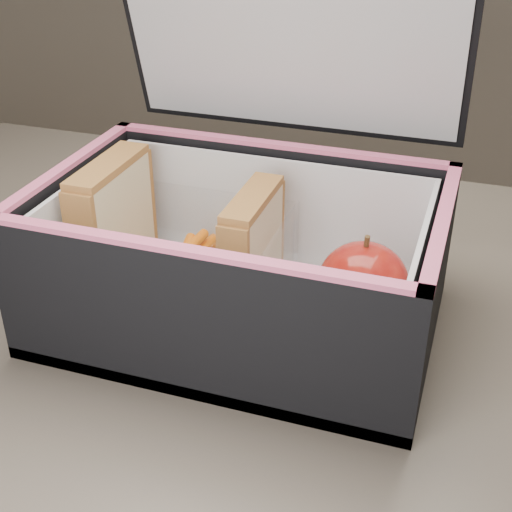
{
  "coord_description": "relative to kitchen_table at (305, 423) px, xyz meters",
  "views": [
    {
      "loc": [
        0.11,
        -0.48,
        1.12
      ],
      "look_at": [
        -0.06,
        0.02,
        0.81
      ],
      "focal_mm": 50.0,
      "sensor_mm": 36.0,
      "label": 1
    }
  ],
  "objects": [
    {
      "name": "kitchen_table",
      "position": [
        0.0,
        0.0,
        0.0
      ],
      "size": [
        1.2,
        0.8,
        0.75
      ],
      "color": "brown",
      "rests_on": "ground"
    },
    {
      "name": "sandwich_left",
      "position": [
        -0.19,
        0.02,
        0.17
      ],
      "size": [
        0.03,
        0.1,
        0.12
      ],
      "color": "beige",
      "rests_on": "plastic_tub"
    },
    {
      "name": "sandwich_right",
      "position": [
        -0.06,
        0.02,
        0.16
      ],
      "size": [
        0.03,
        0.09,
        0.1
      ],
      "color": "beige",
      "rests_on": "plastic_tub"
    },
    {
      "name": "carrot_sticks",
      "position": [
        -0.13,
        0.04,
        0.13
      ],
      "size": [
        0.04,
        0.14,
        0.03
      ],
      "color": "#E75500",
      "rests_on": "plastic_tub"
    },
    {
      "name": "plastic_tub",
      "position": [
        -0.13,
        0.02,
        0.14
      ],
      "size": [
        0.18,
        0.13,
        0.08
      ],
      "primitive_type": null,
      "color": "white",
      "rests_on": "lunch_bag"
    },
    {
      "name": "red_apple",
      "position": [
        0.04,
        0.02,
        0.15
      ],
      "size": [
        0.1,
        0.1,
        0.08
      ],
      "rotation": [
        0.0,
        0.0,
        0.32
      ],
      "color": "#800507",
      "rests_on": "paper_napkin"
    },
    {
      "name": "paper_napkin",
      "position": [
        0.04,
        0.02,
        0.11
      ],
      "size": [
        0.11,
        0.11,
        0.01
      ],
      "primitive_type": "cube",
      "rotation": [
        0.0,
        0.0,
        0.36
      ],
      "color": "white",
      "rests_on": "lunch_bag"
    },
    {
      "name": "lunch_bag",
      "position": [
        -0.07,
        0.02,
        0.16
      ],
      "size": [
        0.34,
        0.28,
        0.33
      ],
      "color": "black",
      "rests_on": "kitchen_table"
    }
  ]
}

